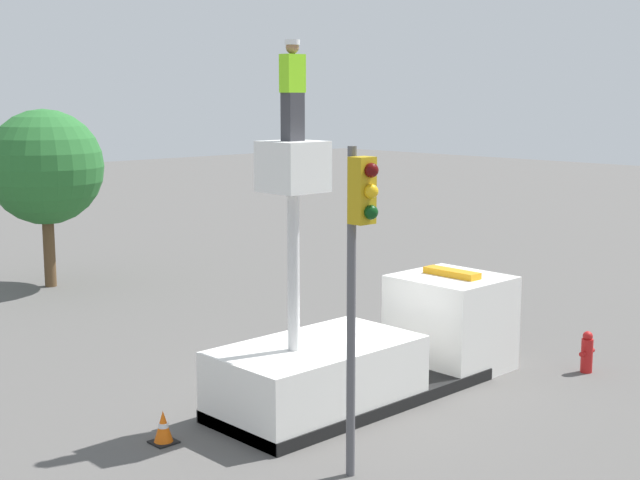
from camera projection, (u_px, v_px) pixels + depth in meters
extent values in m
plane|color=#565451|center=(355.00, 399.00, 17.57)|extent=(120.00, 120.00, 0.00)
cube|color=black|center=(355.00, 394.00, 17.55)|extent=(6.00, 2.26, 0.24)
cube|color=white|center=(317.00, 378.00, 16.76)|extent=(3.94, 2.20, 1.34)
cube|color=white|center=(451.00, 322.00, 19.45)|extent=(2.06, 2.20, 2.06)
cube|color=black|center=(480.00, 297.00, 20.09)|extent=(0.03, 1.87, 0.82)
cube|color=orange|center=(452.00, 273.00, 19.27)|extent=(0.36, 1.32, 0.14)
cylinder|color=silver|center=(293.00, 269.00, 16.02)|extent=(0.22, 0.22, 3.00)
cube|color=white|center=(293.00, 167.00, 15.73)|extent=(0.98, 0.98, 0.90)
cube|color=#38383D|center=(293.00, 117.00, 15.59)|extent=(0.34, 0.26, 0.84)
cube|color=#8CEA1E|center=(292.00, 73.00, 15.47)|extent=(0.40, 0.26, 0.66)
sphere|color=#9E704C|center=(292.00, 47.00, 15.39)|extent=(0.23, 0.23, 0.23)
cylinder|color=white|center=(292.00, 42.00, 15.38)|extent=(0.26, 0.26, 0.09)
cylinder|color=#515156|center=(351.00, 315.00, 13.66)|extent=(0.14, 0.14, 5.19)
cube|color=#B79314|center=(362.00, 190.00, 13.20)|extent=(0.34, 0.28, 1.00)
sphere|color=#490707|center=(371.00, 170.00, 13.02)|extent=(0.22, 0.22, 0.22)
sphere|color=gold|center=(371.00, 191.00, 13.07)|extent=(0.22, 0.22, 0.22)
sphere|color=#083710|center=(371.00, 212.00, 13.12)|extent=(0.22, 0.22, 0.22)
cylinder|color=red|center=(587.00, 356.00, 19.24)|extent=(0.25, 0.25, 0.74)
sphere|color=red|center=(588.00, 336.00, 19.17)|extent=(0.21, 0.21, 0.21)
cylinder|color=red|center=(582.00, 354.00, 19.10)|extent=(0.12, 0.10, 0.10)
cylinder|color=red|center=(591.00, 351.00, 19.36)|extent=(0.12, 0.10, 0.10)
cube|color=black|center=(164.00, 442.00, 15.37)|extent=(0.42, 0.42, 0.03)
cone|color=orange|center=(163.00, 427.00, 15.33)|extent=(0.35, 0.35, 0.58)
cylinder|color=white|center=(163.00, 425.00, 15.32)|extent=(0.18, 0.18, 0.08)
cylinder|color=brown|center=(49.00, 247.00, 27.80)|extent=(0.36, 0.36, 2.51)
sphere|color=#286B2D|center=(45.00, 167.00, 27.40)|extent=(3.56, 3.56, 3.56)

